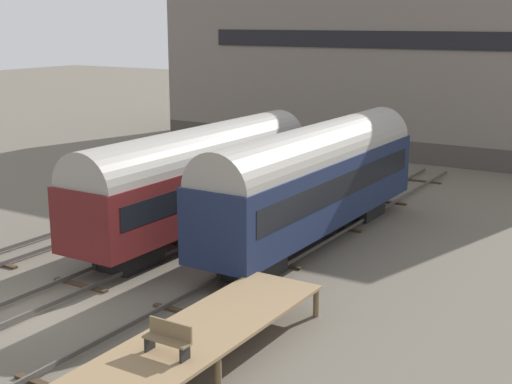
# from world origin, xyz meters

# --- Properties ---
(ground_plane) EXTENTS (200.00, 200.00, 0.00)m
(ground_plane) POSITION_xyz_m (0.00, 0.00, 0.00)
(ground_plane) COLOR #60594C
(track_middle) EXTENTS (2.60, 60.00, 0.26)m
(track_middle) POSITION_xyz_m (0.00, 0.00, 0.14)
(track_middle) COLOR #4C4742
(track_middle) RESTS_ON ground
(track_right) EXTENTS (2.60, 60.00, 0.26)m
(track_right) POSITION_xyz_m (4.92, 0.00, 0.14)
(track_right) COLOR #4C4742
(track_right) RESTS_ON ground
(train_car_navy) EXTENTS (3.01, 15.86, 5.32)m
(train_car_navy) POSITION_xyz_m (4.92, 12.56, 3.02)
(train_car_navy) COLOR black
(train_car_navy) RESTS_ON ground
(train_car_maroon) EXTENTS (3.10, 15.13, 5.09)m
(train_car_maroon) POSITION_xyz_m (0.00, 10.65, 2.86)
(train_car_maroon) COLOR black
(train_car_maroon) RESTS_ON ground
(station_platform) EXTENTS (2.74, 11.91, 1.08)m
(station_platform) POSITION_xyz_m (7.60, -0.62, 0.99)
(station_platform) COLOR #8C704C
(station_platform) RESTS_ON ground
(bench) EXTENTS (1.40, 0.40, 0.91)m
(bench) POSITION_xyz_m (7.75, -1.35, 1.57)
(bench) COLOR brown
(bench) RESTS_ON station_platform
(warehouse_building) EXTENTS (34.39, 13.33, 15.34)m
(warehouse_building) POSITION_xyz_m (-1.80, 38.98, 7.67)
(warehouse_building) COLOR #46403A
(warehouse_building) RESTS_ON ground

